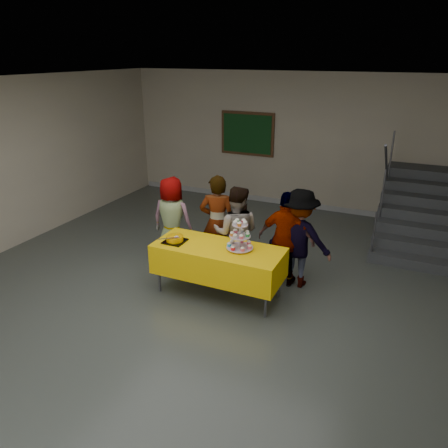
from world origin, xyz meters
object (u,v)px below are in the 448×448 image
object	(u,v)px
schoolchild_e	(299,238)
noticeboard	(247,134)
schoolchild_a	(172,219)
schoolchild_d	(286,239)
bear_cake	(175,238)
cupcake_stand	(240,237)
staircase	(415,213)
schoolchild_b	(217,223)
schoolchild_c	(236,233)
bake_table	(218,260)

from	to	relation	value
schoolchild_e	noticeboard	distance (m)	4.31
schoolchild_a	schoolchild_d	size ratio (longest dim) A/B	0.99
bear_cake	noticeboard	bearing A→B (deg)	98.25
cupcake_stand	schoolchild_e	distance (m)	1.01
schoolchild_a	staircase	size ratio (longest dim) A/B	0.61
staircase	schoolchild_a	bearing A→B (deg)	-143.61
schoolchild_d	schoolchild_b	bearing A→B (deg)	-1.71
cupcake_stand	schoolchild_c	size ratio (longest dim) A/B	0.30
bear_cake	schoolchild_c	size ratio (longest dim) A/B	0.24
cupcake_stand	staircase	size ratio (longest dim) A/B	0.19
bear_cake	schoolchild_a	xyz separation A→B (m)	(-0.57, 0.87, -0.10)
bear_cake	schoolchild_a	bearing A→B (deg)	123.16
schoolchild_a	schoolchild_b	size ratio (longest dim) A/B	0.92
schoolchild_e	staircase	xyz separation A→B (m)	(1.55, 2.73, -0.28)
staircase	noticeboard	bearing A→B (deg)	167.66
bear_cake	schoolchild_d	size ratio (longest dim) A/B	0.24
schoolchild_a	noticeboard	world-z (taller)	noticeboard
schoolchild_b	schoolchild_d	world-z (taller)	schoolchild_b
bake_table	bear_cake	size ratio (longest dim) A/B	5.25
schoolchild_a	schoolchild_c	world-z (taller)	schoolchild_c
schoolchild_e	staircase	world-z (taller)	staircase
schoolchild_c	bake_table	bearing A→B (deg)	73.72
schoolchild_d	staircase	size ratio (longest dim) A/B	0.62
bake_table	schoolchild_a	bearing A→B (deg)	147.89
schoolchild_c	bear_cake	bearing A→B (deg)	32.22
schoolchild_d	noticeboard	world-z (taller)	noticeboard
schoolchild_a	noticeboard	size ratio (longest dim) A/B	1.13
noticeboard	schoolchild_c	bearing A→B (deg)	-70.59
schoolchild_c	staircase	xyz separation A→B (m)	(2.50, 2.91, -0.26)
schoolchild_a	schoolchild_c	xyz separation A→B (m)	(1.24, -0.15, 0.02)
bake_table	noticeboard	xyz separation A→B (m)	(-1.30, 4.36, 1.04)
bake_table	cupcake_stand	world-z (taller)	cupcake_stand
schoolchild_d	staircase	distance (m)	3.31
schoolchild_d	noticeboard	distance (m)	4.29
bake_table	noticeboard	size ratio (longest dim) A/B	1.45
schoolchild_a	bake_table	bearing A→B (deg)	143.12
schoolchild_c	schoolchild_e	size ratio (longest dim) A/B	0.98
staircase	schoolchild_c	bearing A→B (deg)	-130.71
bake_table	schoolchild_d	world-z (taller)	schoolchild_d
bear_cake	schoolchild_b	distance (m)	0.92
staircase	cupcake_stand	bearing A→B (deg)	-122.47
cupcake_stand	schoolchild_b	distance (m)	1.02
schoolchild_b	noticeboard	bearing A→B (deg)	-92.71
schoolchild_b	bear_cake	bearing A→B (deg)	55.68
cupcake_stand	bake_table	bearing A→B (deg)	-169.94
schoolchild_e	schoolchild_b	bearing A→B (deg)	2.78
schoolchild_a	staircase	distance (m)	4.66
schoolchild_d	schoolchild_e	world-z (taller)	schoolchild_e
bake_table	staircase	distance (m)	4.33
schoolchild_b	schoolchild_e	distance (m)	1.35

